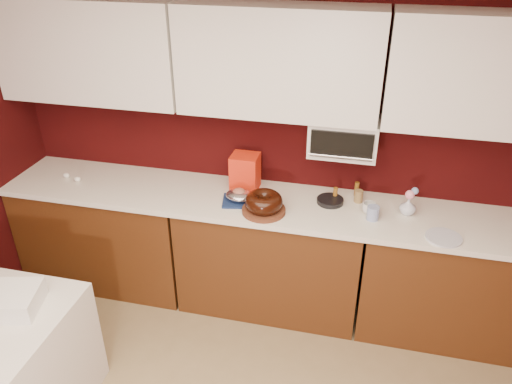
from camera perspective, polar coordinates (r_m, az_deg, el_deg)
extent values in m
cube|color=white|center=(1.21, -17.18, 20.11)|extent=(4.00, 4.50, 0.02)
cube|color=#320607|center=(3.64, 2.90, 6.07)|extent=(4.00, 0.02, 2.50)
cube|color=#4E280F|center=(4.20, -16.46, -4.51)|extent=(1.31, 0.58, 0.86)
cube|color=#4E280F|center=(3.78, 1.70, -7.29)|extent=(1.31, 0.58, 0.86)
cube|color=#4E280F|center=(3.80, 22.07, -9.52)|extent=(1.31, 0.58, 0.86)
cube|color=white|center=(3.53, 1.81, -1.39)|extent=(4.00, 0.62, 0.04)
cube|color=white|center=(3.77, -18.48, 15.09)|extent=(1.31, 0.33, 0.70)
cube|color=white|center=(3.29, 2.61, 14.64)|extent=(1.31, 0.33, 0.70)
cube|color=white|center=(3.32, 26.36, 11.86)|extent=(1.31, 0.33, 0.70)
cube|color=white|center=(3.41, 9.98, 6.32)|extent=(0.45, 0.30, 0.25)
cube|color=black|center=(3.26, 9.76, 5.27)|extent=(0.40, 0.02, 0.18)
cylinder|color=silver|center=(3.28, 9.63, 3.97)|extent=(0.42, 0.02, 0.02)
cylinder|color=#5E2E1C|center=(3.39, 0.89, -2.11)|extent=(0.38, 0.38, 0.03)
torus|color=black|center=(3.35, 0.90, -1.15)|extent=(0.30, 0.30, 0.10)
cube|color=navy|center=(3.51, -1.92, -1.02)|extent=(0.27, 0.24, 0.02)
ellipsoid|color=silver|center=(3.49, -1.93, -0.37)|extent=(0.24, 0.22, 0.07)
ellipsoid|color=#AB624E|center=(3.47, -1.94, -0.01)|extent=(0.09, 0.08, 0.06)
cube|color=red|center=(3.63, -1.25, 2.29)|extent=(0.20, 0.18, 0.27)
cylinder|color=black|center=(3.53, 8.47, -1.00)|extent=(0.19, 0.19, 0.03)
imported|color=silver|center=(3.45, 12.84, -1.68)|extent=(0.12, 0.12, 0.09)
cylinder|color=#1B3D95|center=(3.38, 13.22, -2.35)|extent=(0.09, 0.09, 0.10)
imported|color=silver|center=(3.49, 16.98, -1.48)|extent=(0.09, 0.09, 0.13)
sphere|color=pink|center=(3.46, 17.18, -0.30)|extent=(0.06, 0.06, 0.06)
sphere|color=#7D96C9|center=(3.47, 17.71, 0.12)|extent=(0.05, 0.05, 0.05)
cylinder|color=silver|center=(3.34, 20.65, -4.89)|extent=(0.25, 0.25, 0.01)
cylinder|color=brown|center=(3.57, 9.05, -0.18)|extent=(0.04, 0.04, 0.09)
cylinder|color=olive|center=(3.57, 11.65, -0.48)|extent=(0.07, 0.07, 0.09)
ellipsoid|color=white|center=(4.10, -20.84, 1.80)|extent=(0.06, 0.05, 0.04)
ellipsoid|color=white|center=(4.01, -19.73, 1.39)|extent=(0.05, 0.04, 0.04)
cube|color=white|center=(3.13, -26.44, -11.04)|extent=(0.38, 0.34, 0.12)
cylinder|color=brown|center=(3.64, 11.43, 0.33)|extent=(0.04, 0.04, 0.11)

